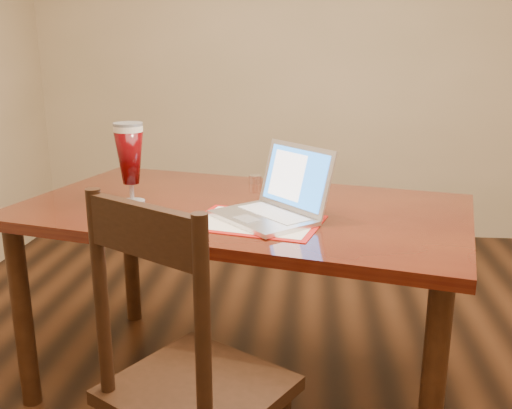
# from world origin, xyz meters

# --- Properties ---
(dining_table) EXTENTS (1.93, 1.37, 1.15)m
(dining_table) POSITION_xyz_m (-0.42, 0.32, 0.73)
(dining_table) COLOR #4E190A
(dining_table) RESTS_ON ground
(dining_chair) EXTENTS (0.62, 0.61, 1.08)m
(dining_chair) POSITION_xyz_m (-0.46, -0.46, 0.51)
(dining_chair) COLOR black
(dining_chair) RESTS_ON ground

